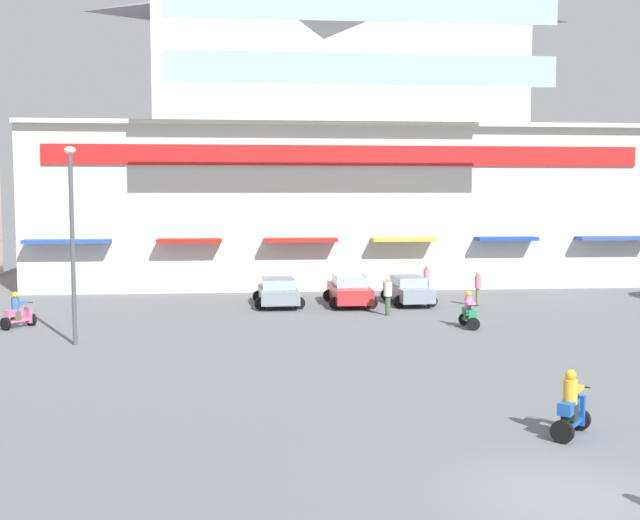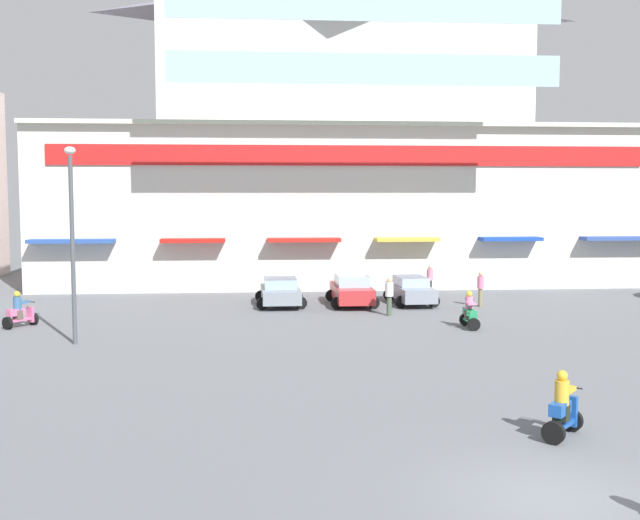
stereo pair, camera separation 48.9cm
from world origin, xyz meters
The scene contains 12 objects.
ground_plane centered at (0.00, 13.00, 0.00)m, with size 128.00×128.00×0.00m, color slate.
colonial_building centered at (0.00, 36.98, 8.38)m, with size 36.20×19.10×19.63m.
parked_car_0 centered at (-4.20, 24.76, 0.70)m, with size 2.48×4.22×1.36m.
parked_car_1 centered at (-0.68, 24.63, 0.76)m, with size 2.36×4.42×1.51m.
parked_car_2 centered at (2.32, 24.78, 0.71)m, with size 2.36×4.29×1.38m.
scooter_rider_2 centered at (-15.15, 19.45, 0.62)m, with size 1.24×1.46×1.52m.
scooter_rider_5 centered at (3.35, 17.72, 0.62)m, with size 0.53×1.36×1.53m.
scooter_rider_6 centered at (1.54, 3.48, 0.66)m, with size 1.27×1.34×1.58m.
pedestrian_0 centered at (5.52, 23.57, 0.99)m, with size 0.37×0.37×1.71m.
pedestrian_1 centered at (3.98, 27.80, 0.94)m, with size 0.43×0.43×1.65m.
pedestrian_2 centered at (0.62, 21.22, 0.98)m, with size 0.45×0.45×1.73m.
streetlamp_near centered at (-12.06, 15.63, 4.19)m, with size 0.40×0.40×7.22m.
Camera 2 is at (-5.39, -13.31, 5.59)m, focal length 43.70 mm.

